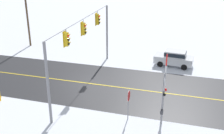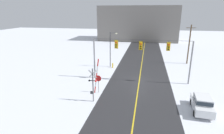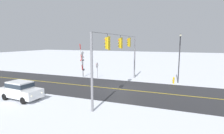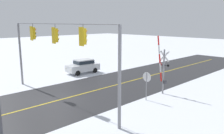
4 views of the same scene
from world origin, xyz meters
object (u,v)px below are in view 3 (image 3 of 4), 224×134
streetlamp_near (180,54)px  fire_hydrant (174,80)px  railroad_crossing (82,62)px  stop_sign (97,67)px  parked_car_white (21,90)px

streetlamp_near → fire_hydrant: streetlamp_near is taller
railroad_crossing → streetlamp_near: bearing=93.0°
stop_sign → fire_hydrant: (-0.26, 11.04, -1.25)m
parked_car_white → streetlamp_near: (-12.40, 13.99, 2.96)m
stop_sign → streetlamp_near: 11.81m
parked_car_white → fire_hydrant: bearing=131.8°
parked_car_white → streetlamp_near: size_ratio=0.66×
stop_sign → railroad_crossing: 2.56m
parked_car_white → fire_hydrant: (-12.03, 13.44, -0.49)m
stop_sign → fire_hydrant: stop_sign is taller
streetlamp_near → fire_hydrant: (0.36, -0.55, -3.45)m
stop_sign → fire_hydrant: size_ratio=2.67×
stop_sign → streetlamp_near: (-0.62, 11.59, 2.20)m
parked_car_white → fire_hydrant: parked_car_white is taller
streetlamp_near → stop_sign: bearing=-86.9°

